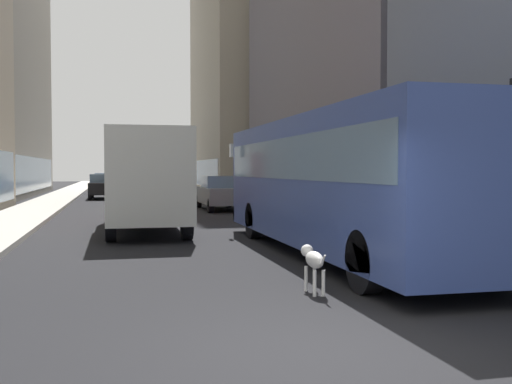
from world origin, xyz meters
The scene contains 11 objects.
ground_plane centered at (0.00, 35.00, 0.00)m, with size 120.00×120.00×0.00m, color black.
sidewalk_left centered at (-5.70, 35.00, 0.07)m, with size 2.40×110.00×0.15m, color #ADA89E.
sidewalk_right centered at (5.70, 35.00, 0.07)m, with size 2.40×110.00×0.15m, color #ADA89E.
building_right_mid centered at (11.90, 27.29, 10.64)m, with size 8.07×23.13×21.30m.
transit_bus centered at (2.80, 6.94, 1.78)m, with size 2.78×11.53×3.05m.
car_black_suv centered at (-2.80, 35.05, 0.82)m, with size 1.82×4.76×1.62m.
car_grey_wagon centered at (2.80, 22.39, 0.82)m, with size 1.76×4.69×1.62m.
car_yellow_taxi centered at (-1.20, 24.35, 0.82)m, with size 1.74×4.40×1.62m.
car_blue_hatchback centered at (-2.80, 44.80, 0.82)m, with size 1.80×4.77×1.62m.
box_truck centered at (-1.20, 13.16, 1.67)m, with size 2.30×7.50×3.05m.
dalmatian_dog centered at (0.91, 3.04, 0.51)m, with size 0.22×0.96×0.72m.
Camera 1 is at (-2.11, -5.88, 1.93)m, focal length 42.42 mm.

